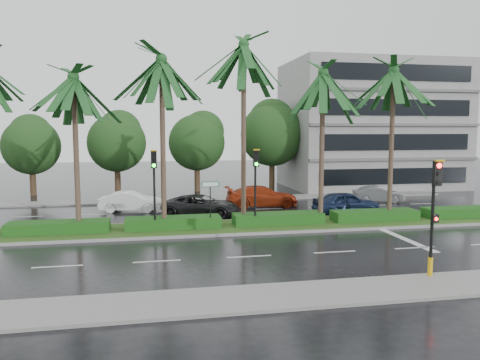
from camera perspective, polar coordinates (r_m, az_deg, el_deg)
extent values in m
plane|color=black|center=(25.61, -1.24, -6.39)|extent=(120.00, 120.00, 0.00)
cube|color=gray|center=(16.01, 5.14, -13.93)|extent=(40.00, 2.40, 0.12)
cube|color=gray|center=(37.29, -4.37, -2.36)|extent=(40.00, 2.00, 0.12)
cube|color=gray|center=(26.56, -1.61, -5.78)|extent=(36.00, 4.00, 0.14)
cube|color=#2D541C|center=(26.54, -1.61, -5.62)|extent=(35.60, 3.70, 0.02)
cube|color=#164313|center=(26.57, -21.22, -5.36)|extent=(5.20, 1.40, 0.60)
cube|color=#164313|center=(26.17, -8.13, -5.17)|extent=(5.20, 1.40, 0.60)
cube|color=#164313|center=(27.12, 4.68, -4.73)|extent=(5.20, 1.40, 0.60)
cube|color=#164313|center=(29.29, 16.08, -4.14)|extent=(5.20, 1.40, 0.60)
cube|color=#164313|center=(32.45, 25.58, -3.52)|extent=(5.20, 1.40, 0.60)
cube|color=silver|center=(33.05, -24.49, -4.09)|extent=(2.00, 0.12, 0.01)
cube|color=silver|center=(20.75, -21.37, -9.79)|extent=(2.00, 0.12, 0.01)
cube|color=silver|center=(32.34, -17.57, -4.03)|extent=(2.00, 0.12, 0.01)
cube|color=silver|center=(20.41, -10.09, -9.72)|extent=(2.00, 0.12, 0.01)
cube|color=silver|center=(32.12, -10.45, -3.92)|extent=(2.00, 0.12, 0.01)
cube|color=silver|center=(20.84, 1.12, -9.29)|extent=(2.00, 0.12, 0.01)
cube|color=silver|center=(32.40, -3.34, -3.74)|extent=(2.00, 0.12, 0.01)
cube|color=silver|center=(22.00, 11.48, -8.59)|extent=(2.00, 0.12, 0.01)
cube|color=silver|center=(33.16, 3.54, -3.51)|extent=(2.00, 0.12, 0.01)
cube|color=silver|center=(23.79, 20.50, -7.74)|extent=(2.00, 0.12, 0.01)
cube|color=silver|center=(34.37, 10.02, -3.25)|extent=(2.00, 0.12, 0.01)
cube|color=silver|center=(35.99, 15.98, -2.98)|extent=(2.00, 0.12, 0.01)
cube|color=silver|center=(37.96, 21.38, -2.70)|extent=(2.00, 0.12, 0.01)
cube|color=silver|center=(25.71, 19.12, -6.67)|extent=(0.40, 6.00, 0.01)
cylinder|color=#423226|center=(26.05, -19.33, 2.84)|extent=(0.28, 0.28, 8.13)
cylinder|color=#423226|center=(26.52, -19.04, -5.47)|extent=(0.40, 0.40, 0.44)
cylinder|color=#423226|center=(25.56, -9.39, 4.19)|extent=(0.28, 0.28, 9.14)
cylinder|color=#423226|center=(26.07, -9.22, -5.41)|extent=(0.40, 0.40, 0.44)
cylinder|color=#423226|center=(26.37, 0.44, 5.37)|extent=(0.28, 0.28, 10.10)
cylinder|color=#423226|center=(26.87, 0.43, -4.99)|extent=(0.40, 0.40, 0.44)
cylinder|color=#423226|center=(27.26, 9.94, 3.74)|extent=(0.28, 0.28, 8.62)
cylinder|color=#423226|center=(27.72, 9.79, -4.73)|extent=(0.40, 0.40, 0.44)
cylinder|color=#423226|center=(29.42, 17.97, 3.98)|extent=(0.28, 0.28, 8.90)
cylinder|color=#423226|center=(29.86, 17.70, -4.16)|extent=(0.40, 0.40, 0.44)
cylinder|color=black|center=(18.81, 22.34, -5.76)|extent=(0.12, 0.12, 3.40)
cube|color=black|center=(18.35, 22.92, 0.72)|extent=(0.30, 0.18, 0.90)
cube|color=gold|center=(18.22, 23.19, 2.19)|extent=(0.34, 0.12, 0.06)
cylinder|color=#FF0C05|center=(18.25, 23.13, 1.63)|extent=(0.18, 0.04, 0.18)
cylinder|color=black|center=(18.27, 23.09, 0.69)|extent=(0.18, 0.04, 0.18)
cylinder|color=black|center=(18.30, 23.05, -0.25)|extent=(0.18, 0.04, 0.18)
cylinder|color=gold|center=(19.12, 22.17, -9.73)|extent=(0.18, 0.18, 0.70)
cube|color=black|center=(18.58, 22.67, -4.35)|extent=(0.22, 0.16, 0.32)
cylinder|color=#FF0C05|center=(18.51, 22.83, -4.39)|extent=(0.12, 0.03, 0.12)
cylinder|color=black|center=(25.31, -10.37, -2.38)|extent=(0.12, 0.12, 3.40)
cube|color=black|center=(24.91, -10.46, 2.46)|extent=(0.30, 0.18, 0.90)
cube|color=gold|center=(24.76, -10.48, 3.55)|extent=(0.34, 0.12, 0.06)
cylinder|color=black|center=(24.79, -10.47, 3.14)|extent=(0.18, 0.04, 0.18)
cylinder|color=black|center=(24.81, -10.46, 2.45)|extent=(0.18, 0.04, 0.18)
cylinder|color=#0CE519|center=(24.83, -10.45, 1.76)|extent=(0.18, 0.04, 0.18)
cylinder|color=black|center=(25.95, 1.87, -2.07)|extent=(0.12, 0.12, 3.40)
cube|color=black|center=(25.56, 1.97, 2.65)|extent=(0.30, 0.18, 0.90)
cube|color=gold|center=(25.42, 2.04, 3.71)|extent=(0.34, 0.12, 0.06)
cylinder|color=black|center=(25.44, 2.03, 3.31)|extent=(0.18, 0.04, 0.18)
cylinder|color=black|center=(25.46, 2.02, 2.64)|extent=(0.18, 0.04, 0.18)
cylinder|color=#0CE519|center=(25.48, 2.02, 1.96)|extent=(0.18, 0.04, 0.18)
cylinder|color=black|center=(25.67, -3.64, -3.07)|extent=(0.06, 0.06, 2.60)
cube|color=#0C5926|center=(25.49, -3.65, -0.53)|extent=(0.95, 0.04, 0.30)
cube|color=white|center=(25.46, -3.64, -0.54)|extent=(0.85, 0.01, 0.22)
cylinder|color=#382519|center=(43.48, -23.92, -0.20)|extent=(0.52, 0.52, 2.33)
sphere|color=#153816|center=(43.28, -24.09, 3.78)|extent=(4.78, 4.78, 4.78)
sphere|color=#153816|center=(43.55, -24.06, 5.02)|extent=(3.59, 3.59, 3.59)
cylinder|color=#382519|center=(42.45, -14.68, 0.08)|extent=(0.52, 0.52, 2.46)
sphere|color=#153816|center=(42.25, -14.80, 4.40)|extent=(5.06, 5.06, 5.06)
sphere|color=#153816|center=(42.53, -14.81, 5.73)|extent=(3.80, 3.80, 3.80)
cylinder|color=#382519|center=(42.57, -5.24, 0.27)|extent=(0.52, 0.52, 2.46)
sphere|color=#153816|center=(42.37, -5.28, 4.58)|extent=(5.06, 5.06, 5.06)
sphere|color=#153816|center=(42.65, -5.33, 5.91)|extent=(3.80, 3.80, 3.80)
cylinder|color=#382519|center=(43.80, 3.91, 0.70)|extent=(0.52, 0.52, 2.85)
sphere|color=#153816|center=(43.61, 3.94, 5.54)|extent=(5.85, 5.85, 5.85)
sphere|color=#153816|center=(43.91, 3.85, 7.03)|extent=(4.39, 4.39, 4.39)
cylinder|color=#382519|center=(46.12, 12.34, 0.49)|extent=(0.52, 0.52, 2.28)
sphere|color=#153816|center=(45.93, 12.42, 4.17)|extent=(4.69, 4.69, 4.69)
sphere|color=#153816|center=(46.19, 12.30, 5.32)|extent=(3.52, 3.52, 3.52)
cube|color=gray|center=(47.63, 15.57, 6.44)|extent=(16.00, 10.00, 12.00)
imported|color=white|center=(32.72, -13.11, -2.57)|extent=(2.11, 4.39, 1.39)
imported|color=black|center=(30.22, -4.73, -3.14)|extent=(3.78, 5.49, 1.39)
imported|color=#A02D11|center=(33.97, 2.68, -1.99)|extent=(2.27, 5.30, 1.52)
imported|color=#162243|center=(31.70, 12.83, -2.73)|extent=(2.03, 4.52, 1.51)
imported|color=#595B5F|center=(37.49, 16.48, -1.69)|extent=(2.04, 3.94, 1.24)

